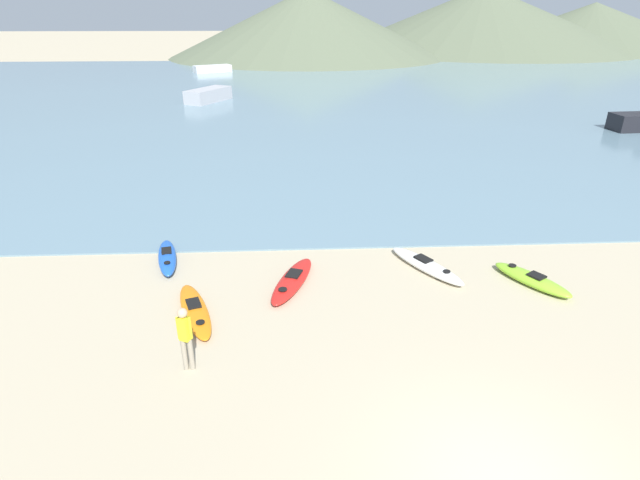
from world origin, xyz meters
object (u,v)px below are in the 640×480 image
at_px(moored_boat_3, 212,69).
at_px(person_near_foreground, 185,335).
at_px(kayak_on_sand_4, 195,310).
at_px(kayak_on_sand_1, 532,279).
at_px(kayak_on_sand_0, 292,280).
at_px(kayak_on_sand_2, 426,265).
at_px(kayak_on_sand_3, 167,257).
at_px(moored_boat_0, 208,95).

bearing_deg(moored_boat_3, person_near_foreground, -82.45).
bearing_deg(kayak_on_sand_4, kayak_on_sand_1, 6.44).
bearing_deg(kayak_on_sand_1, moored_boat_3, 107.33).
relative_size(kayak_on_sand_0, moored_boat_3, 0.60).
xyz_separation_m(kayak_on_sand_4, person_near_foreground, (0.27, -2.33, 0.83)).
distance_m(kayak_on_sand_2, kayak_on_sand_3, 8.57).
height_order(kayak_on_sand_0, moored_boat_0, moored_boat_0).
xyz_separation_m(kayak_on_sand_1, kayak_on_sand_2, (-3.00, 1.10, -0.01)).
relative_size(kayak_on_sand_3, kayak_on_sand_4, 0.91).
xyz_separation_m(kayak_on_sand_1, moored_boat_3, (-17.76, 56.92, 0.31)).
bearing_deg(moored_boat_3, kayak_on_sand_0, -79.55).
bearing_deg(moored_boat_3, moored_boat_0, -82.76).
distance_m(kayak_on_sand_1, kayak_on_sand_4, 10.09).
xyz_separation_m(kayak_on_sand_2, person_near_foreground, (-6.76, -4.56, 0.79)).
bearing_deg(kayak_on_sand_3, kayak_on_sand_2, -6.79).
bearing_deg(kayak_on_sand_4, kayak_on_sand_3, 114.44).
height_order(kayak_on_sand_0, person_near_foreground, person_near_foreground).
bearing_deg(moored_boat_0, kayak_on_sand_0, -77.34).
distance_m(kayak_on_sand_0, kayak_on_sand_3, 4.52).
xyz_separation_m(kayak_on_sand_1, kayak_on_sand_3, (-11.51, 2.11, -0.00)).
height_order(kayak_on_sand_1, moored_boat_3, moored_boat_3).
relative_size(kayak_on_sand_0, moored_boat_0, 0.62).
bearing_deg(moored_boat_0, moored_boat_3, 97.24).
bearing_deg(kayak_on_sand_0, kayak_on_sand_1, -3.02).
xyz_separation_m(kayak_on_sand_4, moored_boat_3, (-7.73, 58.05, 0.36)).
bearing_deg(moored_boat_0, person_near_foreground, -82.26).
distance_m(kayak_on_sand_0, moored_boat_3, 57.48).
bearing_deg(person_near_foreground, moored_boat_3, 97.55).
bearing_deg(kayak_on_sand_4, kayak_on_sand_0, 29.37).
bearing_deg(kayak_on_sand_2, moored_boat_0, 109.94).
distance_m(kayak_on_sand_3, person_near_foreground, 5.89).
distance_m(kayak_on_sand_0, person_near_foreground, 4.62).
relative_size(kayak_on_sand_0, kayak_on_sand_4, 1.01).
relative_size(kayak_on_sand_1, person_near_foreground, 1.53).
distance_m(kayak_on_sand_4, moored_boat_3, 58.56).
distance_m(kayak_on_sand_2, moored_boat_3, 57.74).
height_order(kayak_on_sand_0, kayak_on_sand_4, kayak_on_sand_0).
bearing_deg(kayak_on_sand_0, person_near_foreground, -122.29).
xyz_separation_m(kayak_on_sand_0, person_near_foreground, (-2.43, -3.84, 0.81)).
height_order(kayak_on_sand_4, moored_boat_3, moored_boat_3).
distance_m(kayak_on_sand_4, person_near_foreground, 2.48).
distance_m(kayak_on_sand_3, moored_boat_0, 31.70).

